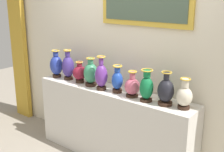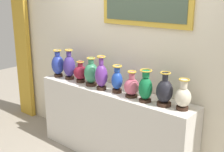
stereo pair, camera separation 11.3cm
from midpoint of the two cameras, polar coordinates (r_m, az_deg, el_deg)
display_shelf at (r=3.93m, az=-0.83°, el=-9.48°), size 2.27×0.42×0.98m
back_wall at (r=3.84m, az=1.73°, el=3.64°), size 4.99×0.14×2.68m
curtain_gold at (r=5.37m, az=-18.11°, el=4.73°), size 0.35×0.08×2.40m
vase_cobalt at (r=4.35m, az=-11.50°, el=2.10°), size 0.18×0.18×0.40m
vase_indigo at (r=4.19m, az=-9.29°, el=1.83°), size 0.17×0.17×0.43m
vase_burgundy at (r=4.04m, az=-7.10°, el=0.60°), size 0.19×0.19×0.29m
vase_jade at (r=3.89m, az=-4.98°, el=0.52°), size 0.19×0.19×0.38m
vase_violet at (r=3.70m, az=-2.97°, el=0.10°), size 0.16×0.16×0.44m
vase_sapphire at (r=3.61m, az=0.14°, el=-0.79°), size 0.14×0.14×0.35m
vase_rose at (r=3.48m, az=3.01°, el=-1.99°), size 0.18×0.18×0.32m
vase_emerald at (r=3.33m, az=5.74°, el=-2.18°), size 0.16×0.16×0.37m
vase_onyx at (r=3.25m, az=9.40°, el=-2.91°), size 0.18×0.18×0.38m
vase_ivory at (r=3.19m, az=12.87°, el=-3.81°), size 0.17×0.17×0.34m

